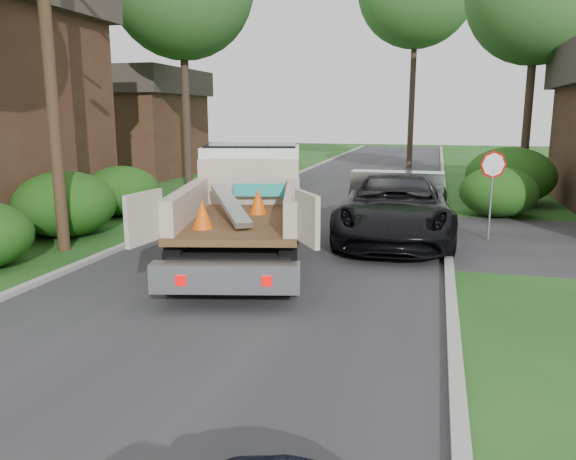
{
  "coord_description": "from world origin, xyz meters",
  "views": [
    {
      "loc": [
        3.7,
        -7.17,
        3.44
      ],
      "look_at": [
        0.93,
        3.31,
        1.2
      ],
      "focal_mm": 35.0,
      "sensor_mm": 36.0,
      "label": 1
    }
  ],
  "objects_px": {
    "utility_pole": "(47,41)",
    "house_left_far": "(127,121)",
    "black_pickup": "(395,207)",
    "flatbed_truck": "(248,196)",
    "stop_sign": "(492,177)"
  },
  "relations": [
    {
      "from": "utility_pole",
      "to": "stop_sign",
      "type": "bearing_deg",
      "value": 20.62
    },
    {
      "from": "utility_pole",
      "to": "black_pickup",
      "type": "height_order",
      "value": "utility_pole"
    },
    {
      "from": "stop_sign",
      "to": "black_pickup",
      "type": "relative_size",
      "value": 0.38
    },
    {
      "from": "stop_sign",
      "to": "utility_pole",
      "type": "distance_m",
      "value": 11.91
    },
    {
      "from": "utility_pole",
      "to": "flatbed_truck",
      "type": "xyz_separation_m",
      "value": [
        4.68,
        0.97,
        -3.73
      ]
    },
    {
      "from": "house_left_far",
      "to": "flatbed_truck",
      "type": "relative_size",
      "value": 1.01
    },
    {
      "from": "flatbed_truck",
      "to": "black_pickup",
      "type": "distance_m",
      "value": 4.31
    },
    {
      "from": "stop_sign",
      "to": "house_left_far",
      "type": "xyz_separation_m",
      "value": [
        -18.7,
        13.0,
        1.27
      ]
    },
    {
      "from": "flatbed_truck",
      "to": "black_pickup",
      "type": "bearing_deg",
      "value": 22.68
    },
    {
      "from": "stop_sign",
      "to": "black_pickup",
      "type": "xyz_separation_m",
      "value": [
        -2.55,
        -0.53,
        -0.87
      ]
    },
    {
      "from": "stop_sign",
      "to": "flatbed_truck",
      "type": "xyz_separation_m",
      "value": [
        -6.0,
        -3.04,
        -0.33
      ]
    },
    {
      "from": "stop_sign",
      "to": "flatbed_truck",
      "type": "relative_size",
      "value": 0.33
    },
    {
      "from": "black_pickup",
      "to": "flatbed_truck",
      "type": "bearing_deg",
      "value": -146.54
    },
    {
      "from": "utility_pole",
      "to": "house_left_far",
      "type": "relative_size",
      "value": 1.32
    },
    {
      "from": "flatbed_truck",
      "to": "black_pickup",
      "type": "height_order",
      "value": "flatbed_truck"
    }
  ]
}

